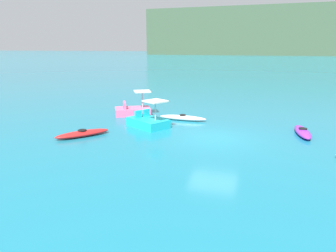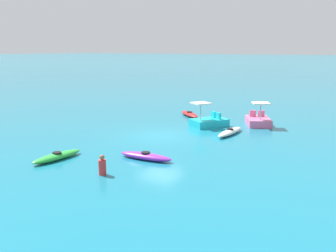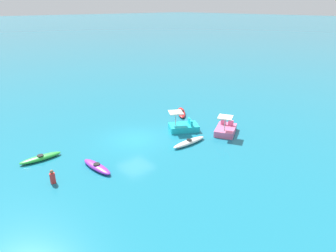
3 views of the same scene
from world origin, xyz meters
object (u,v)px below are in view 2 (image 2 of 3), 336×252
(kayak_purple, at_px, (146,156))
(kayak_white, at_px, (230,132))
(kayak_red, at_px, (190,114))
(pedal_boat_cyan, at_px, (209,121))
(kayak_green, at_px, (57,156))
(pedal_boat_pink, at_px, (258,120))
(person_near_shore, at_px, (102,166))

(kayak_purple, bearing_deg, kayak_white, 168.56)
(kayak_red, relative_size, kayak_white, 0.85)
(kayak_red, xyz_separation_m, pedal_boat_cyan, (2.65, 2.94, 0.17))
(kayak_green, bearing_deg, pedal_boat_pink, 156.74)
(kayak_green, distance_m, person_near_shore, 3.36)
(pedal_boat_cyan, bearing_deg, kayak_green, -14.62)
(kayak_green, relative_size, kayak_purple, 0.99)
(kayak_green, xyz_separation_m, kayak_purple, (-2.26, 3.62, 0.00))
(kayak_purple, bearing_deg, pedal_boat_pink, 169.56)
(kayak_purple, relative_size, kayak_white, 0.90)
(kayak_purple, relative_size, pedal_boat_cyan, 0.99)
(kayak_green, bearing_deg, person_near_shore, 81.59)
(pedal_boat_pink, bearing_deg, pedal_boat_cyan, -52.16)
(pedal_boat_pink, distance_m, person_near_shore, 13.73)
(pedal_boat_pink, bearing_deg, kayak_purple, -10.44)
(kayak_purple, distance_m, kayak_white, 7.20)
(person_near_shore, bearing_deg, kayak_white, 170.01)
(kayak_green, height_order, kayak_purple, same)
(pedal_boat_pink, bearing_deg, kayak_white, -8.54)
(kayak_white, height_order, person_near_shore, person_near_shore)
(kayak_purple, xyz_separation_m, kayak_white, (-7.06, 1.43, -0.00))
(pedal_boat_pink, height_order, person_near_shore, pedal_boat_pink)
(kayak_green, xyz_separation_m, pedal_boat_cyan, (-10.90, 2.84, 0.17))
(pedal_boat_pink, relative_size, person_near_shore, 3.21)
(kayak_green, bearing_deg, kayak_red, -179.59)
(person_near_shore, bearing_deg, kayak_green, -98.41)
(kayak_red, xyz_separation_m, pedal_boat_pink, (0.50, 5.70, 0.17))
(kayak_red, relative_size, pedal_boat_cyan, 0.94)
(kayak_white, bearing_deg, pedal_boat_pink, 171.46)
(kayak_red, bearing_deg, pedal_boat_pink, 84.96)
(kayak_green, height_order, kayak_red, same)
(kayak_white, xyz_separation_m, person_near_shore, (9.81, -1.73, 0.22))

